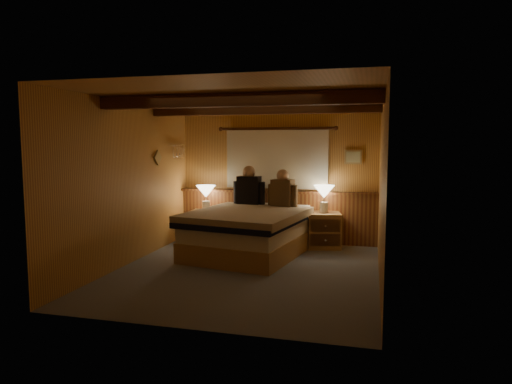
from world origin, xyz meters
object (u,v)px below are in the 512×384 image
(nightstand_right, at_px, (324,230))
(person_right, at_px, (283,191))
(lamp_left, at_px, (206,193))
(nightstand_left, at_px, (205,226))
(lamp_right, at_px, (324,193))
(bed, at_px, (249,232))
(duffel_bag, at_px, (206,245))
(person_left, at_px, (249,188))

(nightstand_right, distance_m, person_right, 0.98)
(lamp_left, distance_m, person_right, 1.47)
(lamp_left, xyz_separation_m, person_right, (1.46, -0.17, 0.09))
(nightstand_left, bearing_deg, lamp_right, -1.58)
(nightstand_left, bearing_deg, bed, -39.25)
(lamp_right, xyz_separation_m, person_right, (-0.69, -0.17, 0.04))
(lamp_left, height_order, lamp_right, lamp_right)
(duffel_bag, bearing_deg, nightstand_left, 108.71)
(nightstand_right, bearing_deg, nightstand_left, 167.52)
(person_right, bearing_deg, bed, -108.42)
(lamp_right, xyz_separation_m, person_left, (-1.32, -0.04, 0.06))
(bed, bearing_deg, nightstand_left, 152.82)
(lamp_left, distance_m, lamp_right, 2.15)
(lamp_left, bearing_deg, lamp_right, 0.22)
(duffel_bag, bearing_deg, person_left, 60.20)
(lamp_right, bearing_deg, bed, -143.07)
(bed, xyz_separation_m, lamp_left, (-1.04, 0.82, 0.51))
(nightstand_right, height_order, person_right, person_right)
(duffel_bag, bearing_deg, person_right, 32.74)
(person_left, height_order, person_right, person_left)
(person_left, bearing_deg, lamp_right, 5.31)
(bed, bearing_deg, person_right, 67.66)
(lamp_left, height_order, person_right, person_right)
(nightstand_right, height_order, lamp_left, lamp_left)
(bed, distance_m, lamp_left, 1.42)
(nightstand_right, bearing_deg, person_left, 168.16)
(bed, xyz_separation_m, person_right, (0.41, 0.65, 0.60))
(bed, height_order, nightstand_right, bed)
(person_left, relative_size, duffel_bag, 1.42)
(lamp_right, xyz_separation_m, duffel_bag, (-1.78, -0.97, -0.78))
(person_left, bearing_deg, bed, -70.97)
(person_left, relative_size, person_right, 1.07)
(lamp_right, relative_size, duffel_bag, 0.94)
(nightstand_left, distance_m, person_left, 1.11)
(nightstand_left, distance_m, lamp_right, 2.26)
(person_right, bearing_deg, duffel_bag, -130.06)
(bed, bearing_deg, person_left, 115.49)
(lamp_left, xyz_separation_m, duffel_bag, (0.36, -0.96, -0.73))
(lamp_left, relative_size, duffel_bag, 0.93)
(lamp_right, distance_m, person_left, 1.32)
(nightstand_right, relative_size, lamp_right, 1.37)
(duffel_bag, bearing_deg, nightstand_right, 24.22)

